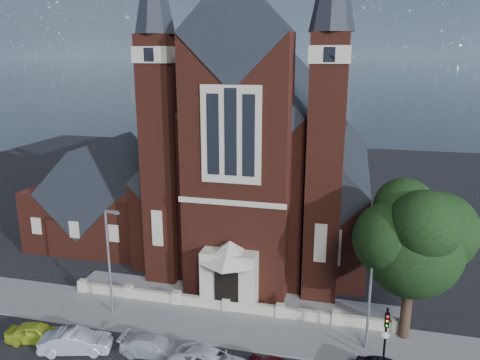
# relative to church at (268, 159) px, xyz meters

# --- Properties ---
(ground) EXTENTS (120.00, 120.00, 0.00)m
(ground) POSITION_rel_church_xyz_m (0.00, -7.94, -8.19)
(ground) COLOR black
(ground) RESTS_ON ground
(pavement_strip) EXTENTS (60.00, 5.00, 0.12)m
(pavement_strip) POSITION_rel_church_xyz_m (0.00, -18.44, -8.19)
(pavement_strip) COLOR slate
(pavement_strip) RESTS_ON ground
(forecourt_paving) EXTENTS (26.00, 3.00, 0.14)m
(forecourt_paving) POSITION_rel_church_xyz_m (0.00, -14.44, -8.19)
(forecourt_paving) COLOR slate
(forecourt_paving) RESTS_ON ground
(forecourt_wall) EXTENTS (24.00, 0.40, 0.90)m
(forecourt_wall) POSITION_rel_church_xyz_m (0.00, -16.44, -8.19)
(forecourt_wall) COLOR #BFB598
(forecourt_wall) RESTS_ON ground
(church) EXTENTS (20.01, 34.90, 29.20)m
(church) POSITION_rel_church_xyz_m (0.00, 0.00, 0.00)
(church) COLOR #532116
(church) RESTS_ON ground
(parish_hall) EXTENTS (12.00, 12.20, 10.24)m
(parish_hall) POSITION_rel_church_xyz_m (-16.00, -4.94, -4.17)
(parish_hall) COLOR #532116
(parish_hall) RESTS_ON ground
(street_tree) EXTENTS (6.40, 6.60, 10.70)m
(street_tree) POSITION_rel_church_xyz_m (12.60, -17.23, -1.23)
(street_tree) COLOR black
(street_tree) RESTS_ON ground
(street_lamp_left) EXTENTS (1.16, 0.22, 8.09)m
(street_lamp_left) POSITION_rel_church_xyz_m (-7.91, -18.94, -3.59)
(street_lamp_left) COLOR gray
(street_lamp_left) RESTS_ON ground
(street_lamp_right) EXTENTS (1.16, 0.22, 8.09)m
(street_lamp_right) POSITION_rel_church_xyz_m (10.09, -18.94, -3.59)
(street_lamp_right) COLOR gray
(street_lamp_right) RESTS_ON ground
(traffic_signal) EXTENTS (0.28, 0.42, 4.00)m
(traffic_signal) POSITION_rel_church_xyz_m (11.00, -20.52, -5.60)
(traffic_signal) COLOR black
(traffic_signal) RESTS_ON ground
(car_lime_van) EXTENTS (4.06, 2.37, 1.30)m
(car_lime_van) POSITION_rel_church_xyz_m (-11.29, -23.19, -7.54)
(car_lime_van) COLOR #A5B624
(car_lime_van) RESTS_ON ground
(car_silver_a) EXTENTS (4.72, 2.73, 1.47)m
(car_silver_a) POSITION_rel_church_xyz_m (-8.05, -23.56, -7.45)
(car_silver_a) COLOR #A1A3A8
(car_silver_a) RESTS_ON ground
(car_silver_b) EXTENTS (4.40, 1.99, 1.25)m
(car_silver_b) POSITION_rel_church_xyz_m (-3.13, -22.63, -7.56)
(car_silver_b) COLOR #B8BBC0
(car_silver_b) RESTS_ON ground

